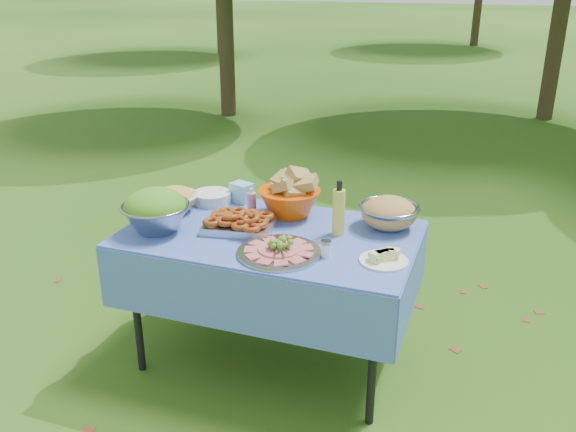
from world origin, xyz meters
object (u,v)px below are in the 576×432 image
Objects in this scene: picnic_table at (271,298)px; plate_stack at (212,197)px; charcuterie_platter at (279,245)px; pasta_bowl_steel at (389,212)px; oil_bottle at (339,208)px; salad_bowl at (155,210)px; bread_bowl at (289,196)px.

picnic_table is 6.75× the size of plate_stack.
pasta_bowl_steel is at bearing 49.39° from charcuterie_platter.
oil_bottle reaches higher than charcuterie_platter.
salad_bowl reaches higher than plate_stack.
pasta_bowl_steel reaches higher than picnic_table.
oil_bottle is (0.88, 0.27, 0.03)m from salad_bowl.
charcuterie_platter is at bearing -3.89° from salad_bowl.
oil_bottle reaches higher than bread_bowl.
bread_bowl is (0.01, 0.25, 0.49)m from picnic_table.
picnic_table is 0.77m from pasta_bowl_steel.
plate_stack is 0.71× the size of pasta_bowl_steel.
oil_bottle is at bearing 15.47° from picnic_table.
plate_stack is 0.83m from oil_bottle.
oil_bottle is at bearing 57.59° from charcuterie_platter.
bread_bowl reaches higher than pasta_bowl_steel.
plate_stack is 0.49m from bread_bowl.
bread_bowl is at bearing 103.80° from charcuterie_platter.
bread_bowl is at bearing -178.61° from pasta_bowl_steel.
salad_bowl is at bearing -162.19° from picnic_table.
salad_bowl reaches higher than pasta_bowl_steel.
bread_bowl is 0.54m from pasta_bowl_steel.
charcuterie_platter is (0.13, -0.22, 0.43)m from picnic_table.
plate_stack is 0.76× the size of oil_bottle.
picnic_table is 0.68m from plate_stack.
picnic_table is at bearing 120.68° from charcuterie_platter.
pasta_bowl_steel reaches higher than plate_stack.
pasta_bowl_steel is (1.10, 0.44, -0.03)m from salad_bowl.
salad_bowl is 0.92m from oil_bottle.
plate_stack is at bearing 148.23° from picnic_table.
salad_bowl is 0.68m from charcuterie_platter.
pasta_bowl_steel is 0.77× the size of charcuterie_platter.
bread_bowl is at bearing 86.67° from picnic_table.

